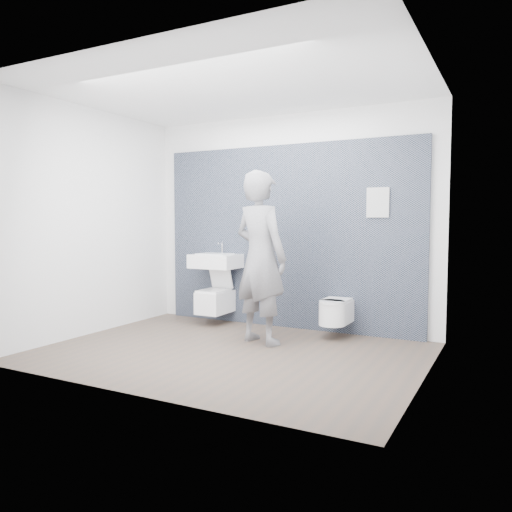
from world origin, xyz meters
The scene contains 8 objects.
ground centered at (0.00, 0.00, 0.00)m, with size 4.00×4.00×0.00m, color #4E3E34.
room_shell centered at (0.00, 0.00, 1.74)m, with size 4.00×4.00×4.00m.
tile_wall centered at (0.00, 1.47, 0.00)m, with size 3.60×0.06×2.40m, color black.
washbasin centered at (-0.94, 1.20, 0.87)m, with size 0.63×0.47×0.47m.
toilet_square centered at (-0.94, 1.19, 0.33)m, with size 0.35×0.51×0.68m.
toilet_rounded centered at (0.78, 1.17, 0.32)m, with size 0.32×0.54×0.30m.
info_placard centered at (1.21, 1.43, 0.00)m, with size 0.27×0.03×0.36m, color white.
visitor centered at (0.10, 0.53, 0.99)m, with size 0.72×0.47×1.98m, color gray.
Camera 1 is at (2.69, -4.54, 1.41)m, focal length 35.00 mm.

